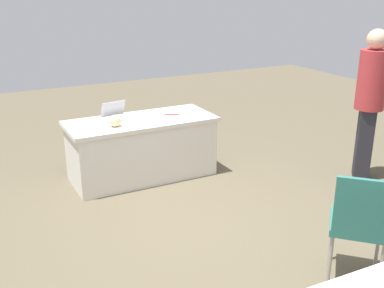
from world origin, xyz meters
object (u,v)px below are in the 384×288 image
Objects in this scene: table_foreground at (142,148)px; yarn_ball at (115,121)px; scissors_red at (172,115)px; chair_tucked_right at (360,221)px; laptop_silver at (117,116)px; person_presenter at (370,97)px.

yarn_ball is (0.37, 0.14, 0.44)m from table_foreground.
yarn_ball reaches higher than scissors_red.
yarn_ball is at bearing -141.99° from scissors_red.
table_foreground is 1.87× the size of chair_tucked_right.
scissors_red is (-0.42, 0.01, 0.38)m from table_foreground.
chair_tucked_right is at bearing 103.90° from table_foreground.
yarn_ball is 0.80m from scissors_red.
scissors_red is at bearing 179.14° from table_foreground.
laptop_silver is 0.30m from yarn_ball.
person_presenter is at bearing 141.95° from laptop_silver.
chair_tucked_right reaches higher than yarn_ball.
scissors_red is (-0.79, -0.13, -0.07)m from yarn_ball.
chair_tucked_right is 0.53× the size of person_presenter.
person_presenter is 3.03m from yarn_ball.
person_presenter is (-2.42, 1.30, 0.65)m from table_foreground.
yarn_ball is 0.77× the size of scissors_red.
yarn_ball is at bearing 157.11° from chair_tucked_right.
chair_tucked_right is 2.91m from yarn_ball.
scissors_red reaches higher than table_foreground.
yarn_ball is at bearing 20.80° from table_foreground.
laptop_silver is (0.25, -0.14, 0.41)m from table_foreground.
person_presenter is 3.04m from laptop_silver.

